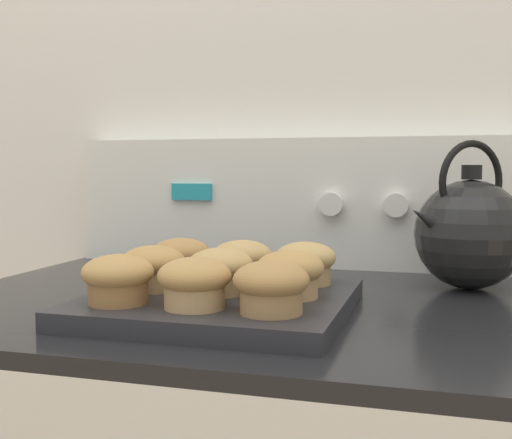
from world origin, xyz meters
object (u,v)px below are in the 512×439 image
muffin_r1_c0 (153,267)px  muffin_r2_c2 (305,262)px  tea_kettle (469,232)px  muffin_pan (218,303)px  muffin_r0_c0 (118,278)px  muffin_r0_c2 (271,286)px  muffin_r1_c1 (219,270)px  muffin_r1_c2 (290,273)px  muffin_r2_c0 (181,258)px  muffin_r0_c1 (191,282)px  muffin_r2_c1 (240,260)px

muffin_r1_c0 → muffin_r2_c2: same height
tea_kettle → muffin_pan: bearing=-140.6°
muffin_r0_c0 → muffin_r2_c2: (0.17, 0.17, 0.00)m
muffin_r0_c2 → tea_kettle: (0.20, 0.32, 0.03)m
muffin_r2_c2 → tea_kettle: bearing=36.4°
muffin_r1_c1 → muffin_r1_c2: (0.08, 0.00, 0.00)m
muffin_r1_c0 → tea_kettle: 0.44m
muffin_r2_c0 → muffin_r1_c2: bearing=-26.9°
muffin_r1_c2 → muffin_r2_c0: (-0.17, 0.08, 0.00)m
muffin_r1_c2 → muffin_r0_c1: bearing=-136.4°
muffin_r0_c0 → muffin_r2_c1: bearing=63.4°
muffin_r1_c0 → tea_kettle: (0.37, 0.23, 0.03)m
muffin_pan → muffin_r2_c0: bearing=134.0°
muffin_r2_c0 → muffin_r2_c1: 0.08m
muffin_r1_c0 → muffin_r2_c2: 0.19m
muffin_r0_c0 → muffin_r1_c1: size_ratio=1.00×
muffin_r0_c2 → muffin_r1_c1: same height
muffin_r1_c0 → muffin_r2_c0: bearing=90.0°
muffin_r0_c2 → muffin_r1_c2: 0.08m
muffin_r0_c1 → muffin_r2_c0: bearing=116.1°
muffin_r2_c2 → muffin_r0_c2: bearing=-89.8°
muffin_r0_c1 → tea_kettle: 0.43m
muffin_r0_c0 → muffin_r2_c1: size_ratio=1.00×
muffin_r1_c1 → muffin_r2_c0: bearing=134.3°
muffin_r0_c0 → muffin_r0_c1: size_ratio=1.00×
muffin_r1_c0 → muffin_r1_c1: size_ratio=1.00×
muffin_r0_c1 → muffin_pan: bearing=90.2°
muffin_r0_c1 → muffin_r0_c2: (0.09, -0.00, 0.00)m
muffin_r1_c1 → muffin_r2_c1: size_ratio=1.00×
muffin_r1_c1 → muffin_r2_c2: same height
muffin_pan → muffin_r1_c0: size_ratio=3.80×
muffin_pan → muffin_r2_c2: bearing=45.4°
muffin_r1_c0 → muffin_r2_c2: bearing=27.8°
muffin_r1_c0 → muffin_r0_c1: bearing=-44.8°
muffin_r0_c2 → tea_kettle: 0.38m
muffin_r0_c0 → muffin_r2_c1: same height
muffin_r2_c2 → tea_kettle: (0.20, 0.15, 0.03)m
muffin_r1_c2 → muffin_r2_c0: 0.19m
muffin_r0_c1 → muffin_r1_c0: (-0.08, 0.08, 0.00)m
muffin_r0_c0 → muffin_r1_c0: same height
muffin_r0_c0 → muffin_r1_c2: (0.17, 0.08, 0.00)m
muffin_r0_c1 → muffin_r2_c1: 0.17m
muffin_pan → muffin_r1_c1: muffin_r1_c1 is taller
muffin_r0_c0 → muffin_r1_c2: 0.19m
muffin_r1_c0 → muffin_r2_c1: same height
muffin_r1_c1 → tea_kettle: bearing=39.8°
muffin_r2_c0 → tea_kettle: (0.37, 0.15, 0.03)m
muffin_r0_c2 → tea_kettle: bearing=57.8°
muffin_r0_c1 → muffin_r1_c0: same height
muffin_r0_c1 → muffin_r0_c0: bearing=-178.9°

